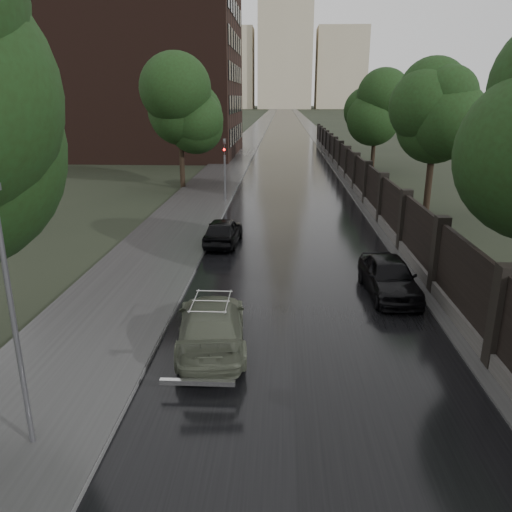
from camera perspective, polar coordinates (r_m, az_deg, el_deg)
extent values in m
cube|color=black|center=(196.38, 3.30, 15.79)|extent=(8.00, 420.00, 0.02)
cube|color=#2D2D2D|center=(196.45, 1.48, 15.83)|extent=(4.00, 420.00, 0.16)
cube|color=#2D2D2D|center=(196.48, 4.97, 15.77)|extent=(3.00, 420.00, 0.08)
cube|color=#383533|center=(39.13, 10.86, 8.29)|extent=(0.40, 75.00, 0.50)
cube|color=black|center=(38.96, 10.96, 10.11)|extent=(0.15, 75.00, 2.00)
cube|color=black|center=(76.63, 7.15, 13.76)|extent=(0.45, 0.45, 2.70)
cylinder|color=black|center=(37.16, -8.53, 12.09)|extent=(0.36, 0.36, 5.85)
sphere|color=black|center=(37.02, -8.70, 15.70)|extent=(4.25, 4.25, 4.25)
cylinder|color=black|center=(29.67, 19.31, 9.62)|extent=(0.36, 0.36, 5.53)
sphere|color=black|center=(29.48, 19.75, 13.86)|extent=(4.08, 4.08, 4.08)
cylinder|color=black|center=(47.14, 13.34, 12.77)|extent=(0.36, 0.36, 5.53)
sphere|color=black|center=(47.02, 13.53, 15.45)|extent=(4.08, 4.08, 4.08)
cylinder|color=#59595E|center=(9.89, -25.83, -7.61)|extent=(0.10, 0.10, 5.00)
cylinder|color=#59595E|center=(31.86, -3.56, 8.76)|extent=(0.12, 0.12, 3.00)
imported|color=#59595E|center=(31.62, -3.63, 12.34)|extent=(0.16, 0.20, 1.00)
sphere|color=#FF0C0C|center=(31.48, -3.66, 12.04)|extent=(0.14, 0.14, 0.14)
cube|color=black|center=(60.89, -14.46, 20.54)|extent=(24.00, 18.00, 20.00)
cube|color=tan|center=(308.26, -3.06, 20.56)|extent=(28.00, 22.00, 44.00)
cube|color=tan|center=(308.41, 9.66, 20.35)|extent=(28.00, 22.00, 44.00)
cube|color=tan|center=(307.18, 3.34, 22.07)|extent=(30.00, 30.00, 60.00)
imported|color=#4F5544|center=(13.50, -5.10, -7.81)|extent=(2.28, 4.55, 1.27)
imported|color=black|center=(22.78, -3.78, 2.88)|extent=(1.65, 3.71, 1.24)
imported|color=black|center=(17.43, 14.96, -2.26)|extent=(1.80, 3.97, 1.32)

